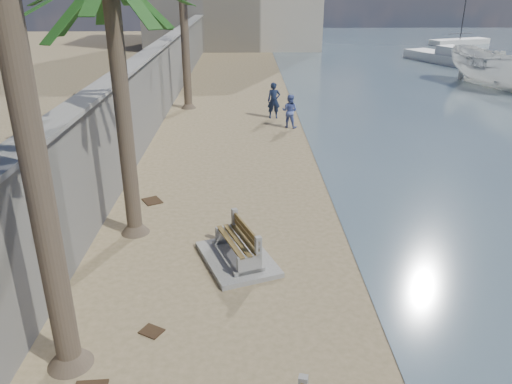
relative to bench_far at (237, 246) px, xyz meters
name	(u,v)px	position (x,y,z in m)	size (l,w,h in m)	color
seawall	(158,84)	(-4.19, 14.66, 1.33)	(0.45, 70.00, 3.50)	gray
wall_cap	(156,48)	(-4.19, 14.66, 3.13)	(0.80, 70.00, 0.12)	gray
bench_far	(237,246)	(0.00, 0.00, 0.00)	(2.27, 2.70, 0.96)	gray
person_a	(274,98)	(1.71, 14.46, 0.63)	(0.76, 0.51, 2.10)	#131C35
person_b	(290,109)	(2.37, 12.63, 0.47)	(0.86, 0.66, 1.78)	#5262AA
boat_cruiser	(497,66)	(16.92, 22.21, 0.98)	(3.06, 3.15, 3.60)	silver
yacht_far	(448,59)	(17.94, 33.11, -0.07)	(8.77, 2.45, 1.50)	silver
sailboat_west	(460,41)	(24.69, 47.33, -0.09)	(7.49, 4.44, 10.47)	silver
debris_c	(152,201)	(-2.81, 3.81, -0.41)	(0.64, 0.51, 0.03)	#382616
debris_d	(152,331)	(-1.71, -2.75, -0.41)	(0.44, 0.35, 0.03)	#382616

